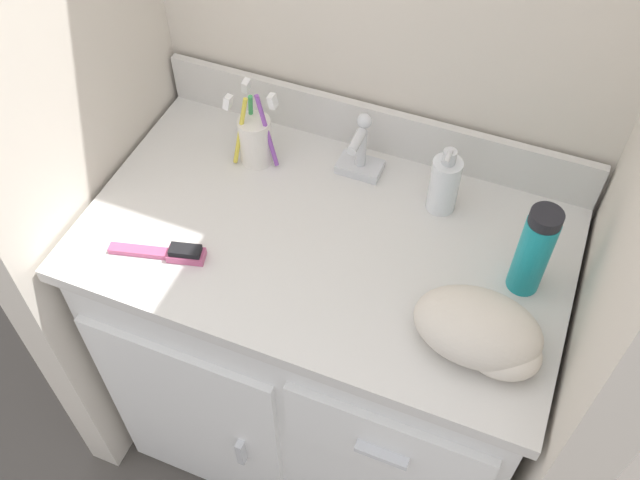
{
  "coord_description": "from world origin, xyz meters",
  "views": [
    {
      "loc": [
        0.31,
        -0.8,
        1.86
      ],
      "look_at": [
        0.0,
        -0.03,
        0.85
      ],
      "focal_mm": 40.0,
      "sensor_mm": 36.0,
      "label": 1
    }
  ],
  "objects_px": {
    "soap_dispenser": "(444,184)",
    "hairbrush": "(171,253)",
    "toothbrush_cup": "(255,138)",
    "shaving_cream_can": "(534,251)",
    "hand_towel": "(483,333)"
  },
  "relations": [
    {
      "from": "toothbrush_cup",
      "to": "shaving_cream_can",
      "type": "xyz_separation_m",
      "value": [
        0.57,
        -0.11,
        0.04
      ]
    },
    {
      "from": "toothbrush_cup",
      "to": "hairbrush",
      "type": "xyz_separation_m",
      "value": [
        -0.04,
        -0.29,
        -0.05
      ]
    },
    {
      "from": "toothbrush_cup",
      "to": "hand_towel",
      "type": "bearing_deg",
      "value": -26.57
    },
    {
      "from": "toothbrush_cup",
      "to": "hairbrush",
      "type": "bearing_deg",
      "value": -97.42
    },
    {
      "from": "toothbrush_cup",
      "to": "shaving_cream_can",
      "type": "relative_size",
      "value": 0.98
    },
    {
      "from": "toothbrush_cup",
      "to": "hand_towel",
      "type": "distance_m",
      "value": 0.6
    },
    {
      "from": "toothbrush_cup",
      "to": "hairbrush",
      "type": "relative_size",
      "value": 1.02
    },
    {
      "from": "toothbrush_cup",
      "to": "soap_dispenser",
      "type": "distance_m",
      "value": 0.39
    },
    {
      "from": "shaving_cream_can",
      "to": "hairbrush",
      "type": "distance_m",
      "value": 0.64
    },
    {
      "from": "toothbrush_cup",
      "to": "soap_dispenser",
      "type": "relative_size",
      "value": 1.23
    },
    {
      "from": "soap_dispenser",
      "to": "toothbrush_cup",
      "type": "bearing_deg",
      "value": -177.79
    },
    {
      "from": "soap_dispenser",
      "to": "hairbrush",
      "type": "relative_size",
      "value": 0.83
    },
    {
      "from": "hand_towel",
      "to": "shaving_cream_can",
      "type": "bearing_deg",
      "value": 75.52
    },
    {
      "from": "soap_dispenser",
      "to": "shaving_cream_can",
      "type": "distance_m",
      "value": 0.23
    },
    {
      "from": "shaving_cream_can",
      "to": "hand_towel",
      "type": "height_order",
      "value": "shaving_cream_can"
    }
  ]
}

